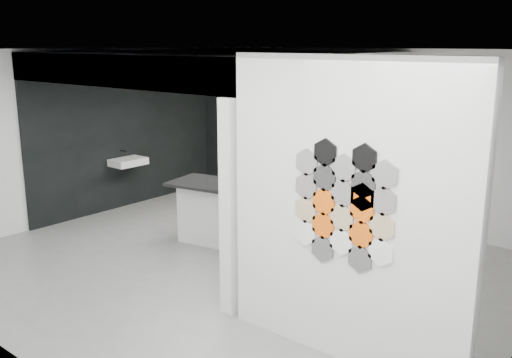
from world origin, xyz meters
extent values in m
cube|color=slate|center=(0.00, 0.00, -0.01)|extent=(7.00, 6.00, 0.01)
cube|color=silver|center=(2.23, -1.00, 1.40)|extent=(2.45, 0.15, 2.80)
cube|color=black|center=(-1.30, 2.97, 1.18)|extent=(4.40, 0.04, 2.35)
cube|color=black|center=(-3.47, 1.00, 1.18)|extent=(0.04, 4.00, 2.35)
cube|color=silver|center=(-1.30, 1.00, 2.55)|extent=(4.40, 4.00, 0.40)
cube|color=silver|center=(0.82, -1.00, 1.18)|extent=(0.16, 0.16, 2.35)
cube|color=silver|center=(-1.30, -0.92, 2.55)|extent=(4.40, 0.16, 0.40)
cube|color=silver|center=(-3.24, 0.80, 0.85)|extent=(0.40, 0.60, 0.12)
cube|color=black|center=(-1.20, 2.87, 1.30)|extent=(3.00, 0.15, 0.04)
cube|color=silver|center=(-0.60, 0.58, 0.44)|extent=(1.62, 0.85, 0.88)
cube|color=black|center=(-0.58, 0.50, 0.90)|extent=(1.86, 1.09, 0.04)
cube|color=black|center=(-0.36, 0.68, 0.92)|extent=(0.53, 0.47, 0.02)
cylinder|color=black|center=(-0.40, 0.89, 1.13)|extent=(0.03, 0.03, 0.41)
torus|color=black|center=(-0.39, 0.83, 1.33)|extent=(0.05, 0.14, 0.14)
cylinder|color=black|center=(-2.46, 2.87, 1.42)|extent=(0.30, 0.30, 0.19)
ellipsoid|color=black|center=(-0.28, 2.87, 1.39)|extent=(0.18, 0.18, 0.14)
cylinder|color=gray|center=(0.15, 2.87, 1.37)|extent=(0.16, 0.16, 0.11)
cylinder|color=gray|center=(0.15, 2.87, 1.38)|extent=(0.10, 0.10, 0.12)
cylinder|color=black|center=(-1.42, 2.87, 1.39)|extent=(0.06, 0.06, 0.14)
cylinder|color=black|center=(-2.08, 2.87, 1.37)|extent=(0.10, 0.10, 0.11)
cylinder|color=white|center=(1.86, -1.09, 1.16)|extent=(0.26, 0.02, 0.26)
cylinder|color=tan|center=(1.86, -1.09, 1.39)|extent=(0.26, 0.02, 0.26)
cylinder|color=#66635E|center=(1.86, -1.09, 1.61)|extent=(0.26, 0.02, 0.26)
cylinder|color=silver|center=(1.86, -1.09, 1.84)|extent=(0.26, 0.02, 0.26)
cylinder|color=black|center=(2.06, -1.09, 1.05)|extent=(0.26, 0.02, 0.26)
cylinder|color=#F25C0C|center=(2.06, -1.09, 1.27)|extent=(0.26, 0.02, 0.26)
cylinder|color=#F25C0C|center=(2.06, -1.09, 1.50)|extent=(0.26, 0.02, 0.26)
cylinder|color=#2D2D2D|center=(2.06, -1.09, 1.73)|extent=(0.26, 0.02, 0.26)
cylinder|color=black|center=(2.06, -1.09, 1.95)|extent=(0.26, 0.02, 0.26)
cylinder|color=white|center=(2.25, -1.09, 1.16)|extent=(0.26, 0.02, 0.26)
cylinder|color=tan|center=(2.25, -1.09, 1.39)|extent=(0.26, 0.02, 0.26)
cylinder|color=#66635E|center=(2.25, -1.09, 1.61)|extent=(0.26, 0.02, 0.26)
cylinder|color=silver|center=(2.25, -1.09, 1.84)|extent=(0.26, 0.02, 0.26)
cylinder|color=black|center=(2.44, -1.09, 1.05)|extent=(0.26, 0.02, 0.26)
cylinder|color=#F25C0C|center=(2.44, -1.09, 1.27)|extent=(0.26, 0.02, 0.26)
cylinder|color=#F25C0C|center=(2.44, -1.09, 1.50)|extent=(0.26, 0.02, 0.26)
cylinder|color=#2D2D2D|center=(2.44, -1.09, 1.73)|extent=(0.26, 0.02, 0.26)
cylinder|color=black|center=(2.44, -1.09, 1.95)|extent=(0.26, 0.02, 0.26)
cylinder|color=white|center=(2.64, -1.09, 1.16)|extent=(0.26, 0.02, 0.26)
cylinder|color=tan|center=(2.64, -1.09, 1.39)|extent=(0.26, 0.02, 0.26)
cylinder|color=#66635E|center=(2.64, -1.09, 1.61)|extent=(0.26, 0.02, 0.26)
cylinder|color=silver|center=(2.64, -1.09, 1.84)|extent=(0.26, 0.02, 0.26)
cylinder|color=#F25C0C|center=(2.44, -1.09, 1.61)|extent=(0.26, 0.02, 0.26)
camera|label=1|loc=(4.75, -5.26, 2.90)|focal=40.00mm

